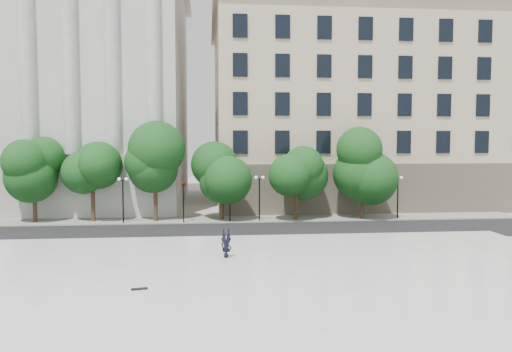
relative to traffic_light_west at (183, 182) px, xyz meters
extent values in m
plane|color=beige|center=(1.20, -22.30, -3.69)|extent=(160.00, 160.00, 0.00)
cube|color=white|center=(1.20, -19.30, -3.46)|extent=(44.00, 22.00, 0.45)
cube|color=black|center=(1.20, -4.30, -3.68)|extent=(60.00, 8.00, 0.02)
cube|color=#9C9990|center=(1.20, 1.70, -3.63)|extent=(60.00, 4.00, 0.12)
cube|color=silver|center=(-15.80, 16.70, 8.81)|extent=(30.00, 26.00, 25.00)
cube|color=beige|center=(21.20, 16.70, 6.81)|extent=(36.00, 26.00, 21.00)
cube|color=brown|center=(21.20, 16.70, 18.61)|extent=(34.00, 24.00, 1.40)
cylinder|color=black|center=(0.00, 0.00, -1.94)|extent=(0.10, 0.10, 3.50)
imported|color=black|center=(0.00, 0.00, 0.16)|extent=(0.67, 1.75, 0.69)
cylinder|color=black|center=(4.04, 0.00, -1.94)|extent=(0.10, 0.10, 3.50)
imported|color=black|center=(4.04, 0.00, 0.17)|extent=(0.87, 1.81, 0.72)
imported|color=black|center=(3.17, -15.02, -3.01)|extent=(0.66, 1.71, 0.46)
cube|color=black|center=(-0.99, -20.89, -3.20)|extent=(0.76, 0.33, 0.08)
cylinder|color=#382619|center=(-12.99, 1.55, -2.36)|extent=(0.36, 0.36, 2.66)
sphere|color=#113E14|center=(-12.99, 1.55, 1.25)|extent=(4.27, 4.27, 4.27)
cylinder|color=#382619|center=(-7.99, 1.43, -2.34)|extent=(0.36, 0.36, 2.69)
sphere|color=#113E14|center=(-7.99, 1.43, 1.31)|extent=(3.57, 3.57, 3.57)
cylinder|color=#382619|center=(-2.50, 1.04, -2.29)|extent=(0.36, 0.36, 2.80)
sphere|color=#113E14|center=(-2.50, 1.04, 1.52)|extent=(4.37, 4.37, 4.37)
cylinder|color=#382619|center=(3.38, 1.43, -2.49)|extent=(0.36, 0.36, 2.40)
sphere|color=#113E14|center=(3.38, 1.43, 0.77)|extent=(3.92, 3.92, 3.92)
cylinder|color=#382619|center=(10.03, 0.62, -2.26)|extent=(0.36, 0.36, 2.86)
sphere|color=#113E14|center=(10.03, 0.62, 1.62)|extent=(4.55, 4.55, 4.55)
cylinder|color=#382619|center=(16.14, 0.69, -2.29)|extent=(0.36, 0.36, 2.78)
sphere|color=#113E14|center=(16.14, 0.69, 1.49)|extent=(4.46, 4.46, 4.46)
cylinder|color=black|center=(-5.20, 0.30, -1.77)|extent=(0.12, 0.12, 3.83)
cube|color=black|center=(-5.20, 0.30, 0.14)|extent=(0.60, 0.06, 0.06)
sphere|color=white|center=(-5.50, 0.30, 0.24)|extent=(0.28, 0.28, 0.28)
sphere|color=white|center=(-4.90, 0.30, 0.24)|extent=(0.28, 0.28, 0.28)
cylinder|color=black|center=(6.68, 0.30, -1.75)|extent=(0.12, 0.12, 3.88)
cube|color=black|center=(6.68, 0.30, 0.19)|extent=(0.60, 0.06, 0.06)
sphere|color=white|center=(6.38, 0.30, 0.29)|extent=(0.28, 0.28, 0.28)
sphere|color=white|center=(6.98, 0.30, 0.29)|extent=(0.28, 0.28, 0.28)
cylinder|color=black|center=(19.39, 0.30, -1.80)|extent=(0.12, 0.12, 3.77)
cube|color=black|center=(19.39, 0.30, 0.08)|extent=(0.60, 0.06, 0.06)
sphere|color=white|center=(19.09, 0.30, 0.18)|extent=(0.28, 0.28, 0.28)
sphere|color=white|center=(19.69, 0.30, 0.18)|extent=(0.28, 0.28, 0.28)
camera|label=1|loc=(2.15, -43.49, 3.49)|focal=35.00mm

